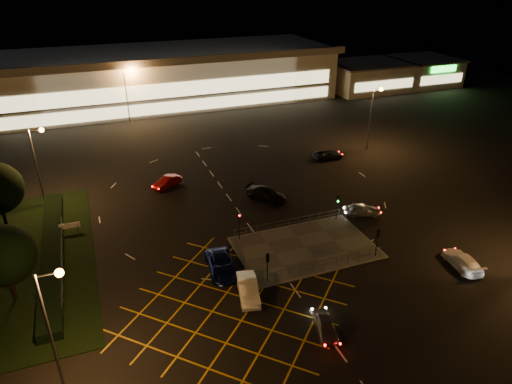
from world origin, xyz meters
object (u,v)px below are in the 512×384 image
object	(u,v)px
signal_nw	(239,221)
car_far_dkgrey	(266,194)
car_east_grey	(328,155)
signal_se	(378,237)
car_left_blue	(222,265)
car_circ_red	(167,182)
car_near_silver	(325,326)
signal_ne	(337,202)
car_right_silver	(362,210)
signal_sw	(267,262)
car_approach_white	(462,261)
car_queue_white	(248,289)

from	to	relation	value
signal_nw	car_far_dkgrey	size ratio (longest dim) A/B	0.58
car_far_dkgrey	car_east_grey	distance (m)	16.86
signal_se	car_left_blue	world-z (taller)	signal_se
car_circ_red	car_near_silver	bearing A→B (deg)	-21.65
signal_ne	car_left_blue	bearing A→B (deg)	-162.93
car_near_silver	car_right_silver	distance (m)	20.65
signal_sw	car_far_dkgrey	bearing A→B (deg)	-111.73
signal_ne	car_approach_white	xyz separation A→B (m)	(6.99, -12.58, -1.65)
car_east_grey	car_approach_white	bearing A→B (deg)	-179.11
car_circ_red	signal_ne	bearing A→B (deg)	12.66
signal_ne	car_left_blue	size ratio (longest dim) A/B	0.56
signal_se	signal_ne	bearing A→B (deg)	-90.00
signal_se	car_circ_red	bearing A→B (deg)	-55.02
signal_ne	car_right_silver	distance (m)	3.86
signal_sw	car_queue_white	xyz separation A→B (m)	(-2.35, -1.18, -1.58)
signal_ne	signal_sw	bearing A→B (deg)	-146.35
car_left_blue	car_circ_red	size ratio (longest dim) A/B	1.31
car_near_silver	car_right_silver	world-z (taller)	car_right_silver
signal_se	car_east_grey	world-z (taller)	signal_se
car_approach_white	signal_sw	bearing A→B (deg)	-5.68
car_queue_white	car_circ_red	world-z (taller)	car_queue_white
signal_nw	car_east_grey	xyz separation A→B (m)	(20.37, 17.00, -1.71)
signal_se	car_east_grey	size ratio (longest dim) A/B	0.66
car_right_silver	car_circ_red	xyz separation A→B (m)	(-20.29, 16.06, -0.03)
car_approach_white	car_queue_white	bearing A→B (deg)	-1.17
car_circ_red	car_east_grey	size ratio (longest dim) A/B	0.90
car_queue_white	signal_sw	bearing A→B (deg)	38.70
car_far_dkgrey	signal_sw	bearing A→B (deg)	-150.57
signal_se	car_near_silver	xyz separation A→B (m)	(-10.03, -7.67, -1.73)
signal_ne	car_right_silver	size ratio (longest dim) A/B	0.73
signal_se	signal_nw	bearing A→B (deg)	-33.65
car_far_dkgrey	car_right_silver	xyz separation A→B (m)	(9.23, -7.80, -0.05)
car_far_dkgrey	car_near_silver	bearing A→B (deg)	-139.25
signal_nw	car_left_blue	xyz separation A→B (m)	(-3.50, -4.76, -1.59)
signal_sw	car_far_dkgrey	size ratio (longest dim) A/B	0.58
car_right_silver	car_circ_red	distance (m)	25.88
car_near_silver	car_circ_red	size ratio (longest dim) A/B	0.87
signal_nw	signal_ne	world-z (taller)	same
signal_se	car_queue_white	bearing A→B (deg)	4.70
car_left_blue	car_circ_red	world-z (taller)	car_left_blue
signal_sw	signal_se	xyz separation A→B (m)	(12.00, 0.00, 0.00)
signal_ne	car_east_grey	distance (m)	19.02
signal_se	car_left_blue	xyz separation A→B (m)	(-15.50, 3.23, -1.59)
car_approach_white	car_east_grey	bearing A→B (deg)	-84.76
car_far_dkgrey	car_east_grey	xyz separation A→B (m)	(14.10, 9.25, -0.13)
car_right_silver	signal_sw	bearing A→B (deg)	139.20
car_circ_red	car_approach_white	distance (m)	37.18
car_right_silver	car_approach_white	bearing A→B (deg)	-142.34
car_queue_white	car_east_grey	bearing A→B (deg)	61.06
signal_se	car_far_dkgrey	size ratio (longest dim) A/B	0.58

